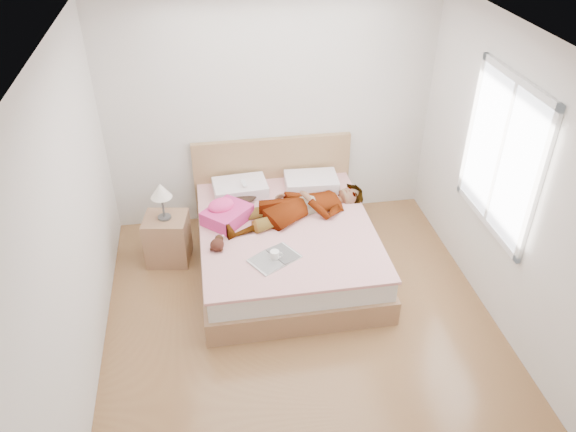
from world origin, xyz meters
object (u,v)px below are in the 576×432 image
object	(u,v)px
bed	(285,240)
magazine	(275,258)
phone	(244,183)
woman	(296,204)
coffee_mug	(275,255)
towel	(226,213)
plush_toy	(217,244)
nightstand	(167,235)

from	to	relation	value
bed	magazine	distance (m)	0.68
magazine	bed	bearing A→B (deg)	71.99
phone	magazine	world-z (taller)	phone
woman	bed	xyz separation A→B (m)	(-0.14, -0.14, -0.35)
bed	coffee_mug	bearing A→B (deg)	-107.56
woman	towel	xyz separation A→B (m)	(-0.73, -0.02, -0.02)
bed	plush_toy	world-z (taller)	bed
towel	woman	bearing A→B (deg)	1.93
bed	coffee_mug	xyz separation A→B (m)	(-0.19, -0.60, 0.28)
bed	towel	distance (m)	0.69
nightstand	towel	bearing A→B (deg)	-10.34
bed	plush_toy	bearing A→B (deg)	-153.75
magazine	woman	bearing A→B (deg)	65.89
phone	magazine	size ratio (longest dim) A/B	0.18
woman	magazine	xyz separation A→B (m)	(-0.33, -0.74, -0.10)
phone	nightstand	world-z (taller)	nightstand
phone	plush_toy	xyz separation A→B (m)	(-0.34, -0.89, -0.12)
bed	magazine	bearing A→B (deg)	-108.01
towel	nightstand	size ratio (longest dim) A/B	0.61
phone	magazine	distance (m)	1.17
woman	plush_toy	world-z (taller)	woman
woman	plush_toy	distance (m)	0.98
phone	nightstand	bearing A→B (deg)	-175.00
bed	phone	bearing A→B (deg)	123.89
magazine	plush_toy	world-z (taller)	plush_toy
phone	nightstand	size ratio (longest dim) A/B	0.10
bed	nightstand	size ratio (longest dim) A/B	2.22
plush_toy	phone	bearing A→B (deg)	68.83
phone	towel	xyz separation A→B (m)	(-0.23, -0.42, -0.08)
woman	nightstand	distance (m)	1.39
bed	coffee_mug	distance (m)	0.69
coffee_mug	nightstand	world-z (taller)	nightstand
plush_toy	nightstand	xyz separation A→B (m)	(-0.51, 0.58, -0.26)
phone	towel	world-z (taller)	towel
magazine	coffee_mug	distance (m)	0.04
towel	nightstand	bearing A→B (deg)	169.66
bed	plush_toy	size ratio (longest dim) A/B	9.47
phone	plush_toy	distance (m)	0.96
towel	plush_toy	size ratio (longest dim) A/B	2.62
coffee_mug	phone	bearing A→B (deg)	98.54
woman	phone	size ratio (longest dim) A/B	17.36
coffee_mug	nightstand	size ratio (longest dim) A/B	0.13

